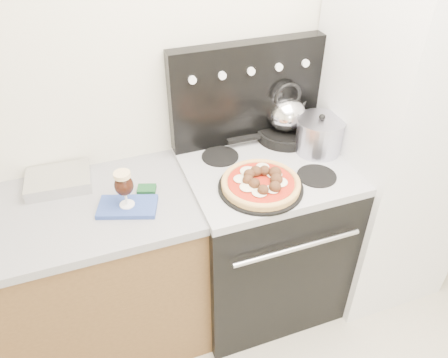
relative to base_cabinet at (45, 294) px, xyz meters
name	(u,v)px	position (x,y,z in m)	size (l,w,h in m)	color
room_shell	(383,250)	(1.02, -0.91, 0.82)	(3.52, 3.01, 2.52)	#C0B59C
base_cabinet	(45,294)	(0.00, 0.00, 0.00)	(1.45, 0.60, 0.86)	brown
countertop	(18,224)	(0.00, 0.00, 0.45)	(1.48, 0.63, 0.04)	gray
stove_body	(262,239)	(1.10, -0.02, 0.01)	(0.76, 0.65, 0.88)	black
cooktop	(267,170)	(1.10, -0.02, 0.47)	(0.76, 0.65, 0.04)	#ADADB2
backguard	(246,93)	(1.10, 0.25, 0.74)	(0.76, 0.08, 0.50)	black
fridge	(396,137)	(1.80, -0.05, 0.52)	(0.64, 0.68, 1.90)	silver
foil_sheet	(59,181)	(0.18, 0.18, 0.50)	(0.28, 0.20, 0.06)	white
oven_mitt	(128,207)	(0.44, -0.08, 0.48)	(0.24, 0.14, 0.02)	#2A418D
beer_glass	(124,189)	(0.44, -0.08, 0.58)	(0.08, 0.08, 0.17)	black
pizza_pan	(261,187)	(1.01, -0.17, 0.50)	(0.37, 0.37, 0.01)	black
pizza	(261,182)	(1.01, -0.17, 0.53)	(0.34, 0.34, 0.05)	#EFBB53
skillet	(284,134)	(1.29, 0.18, 0.52)	(0.28, 0.28, 0.05)	black
tea_kettle	(286,111)	(1.29, 0.18, 0.65)	(0.19, 0.19, 0.21)	silver
stock_pot	(319,136)	(1.40, 0.02, 0.57)	(0.22, 0.22, 0.16)	#AFAFC1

